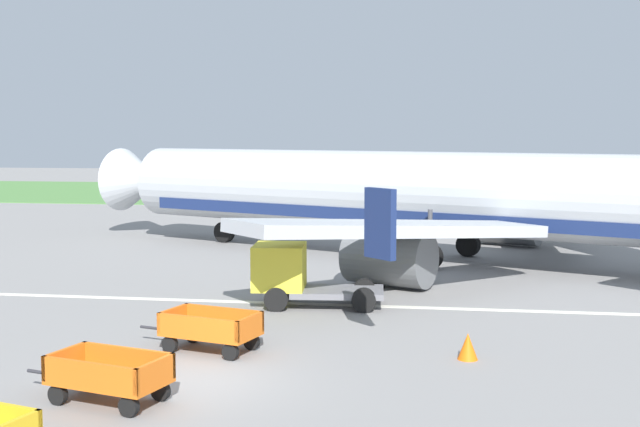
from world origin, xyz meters
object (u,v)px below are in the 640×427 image
at_px(airplane, 421,194).
at_px(baggage_cart_third_in_row, 210,329).
at_px(service_truck_beside_carts, 294,274).
at_px(baggage_cart_second_in_row, 109,376).
at_px(traffic_cone_near_plane, 468,346).

distance_m(airplane, baggage_cart_third_in_row, 17.75).
bearing_deg(service_truck_beside_carts, airplane, 69.97).
height_order(baggage_cart_second_in_row, service_truck_beside_carts, service_truck_beside_carts).
xyz_separation_m(baggage_cart_third_in_row, service_truck_beside_carts, (1.16, 6.02, 0.50)).
xyz_separation_m(airplane, baggage_cart_third_in_row, (-5.10, -16.82, -2.45)).
bearing_deg(service_truck_beside_carts, baggage_cart_third_in_row, -100.94).
bearing_deg(service_truck_beside_carts, traffic_cone_near_plane, -45.74).
xyz_separation_m(service_truck_beside_carts, traffic_cone_near_plane, (5.67, -5.81, -0.75)).
bearing_deg(airplane, baggage_cart_third_in_row, -106.87).
bearing_deg(baggage_cart_third_in_row, traffic_cone_near_plane, 1.73).
height_order(baggage_cart_second_in_row, baggage_cart_third_in_row, same).
distance_m(airplane, service_truck_beside_carts, 11.66).
bearing_deg(baggage_cart_second_in_row, traffic_cone_near_plane, 30.66).
bearing_deg(airplane, baggage_cart_second_in_row, -105.99).
height_order(baggage_cart_third_in_row, traffic_cone_near_plane, baggage_cart_third_in_row).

